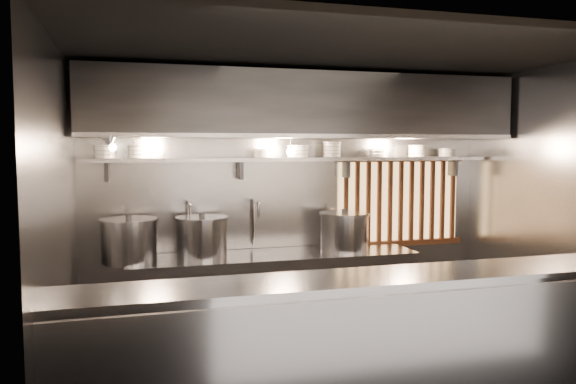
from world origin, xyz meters
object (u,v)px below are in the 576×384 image
pendant_bulb (291,152)px  stock_pot_mid (202,237)px  stock_pot_left (129,240)px  heat_lamp (109,141)px  stock_pot_right (344,231)px

pendant_bulb → stock_pot_mid: (-0.94, -0.04, -0.85)m
stock_pot_left → stock_pot_mid: bearing=2.9°
pendant_bulb → stock_pot_left: 1.86m
pendant_bulb → stock_pot_left: pendant_bulb is taller
stock_pot_mid → stock_pot_left: bearing=-177.1°
heat_lamp → stock_pot_right: bearing=6.9°
stock_pot_left → pendant_bulb: bearing=2.5°
pendant_bulb → stock_pot_left: bearing=-177.5°
heat_lamp → pendant_bulb: size_ratio=1.87×
heat_lamp → stock_pot_left: 1.00m
stock_pot_left → stock_pot_mid: size_ratio=1.00×
stock_pot_right → stock_pot_mid: bearing=179.0°
stock_pot_right → heat_lamp: bearing=-173.1°
stock_pot_left → stock_pot_right: stock_pot_left is taller
stock_pot_mid → stock_pot_right: (1.52, -0.03, -0.00)m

